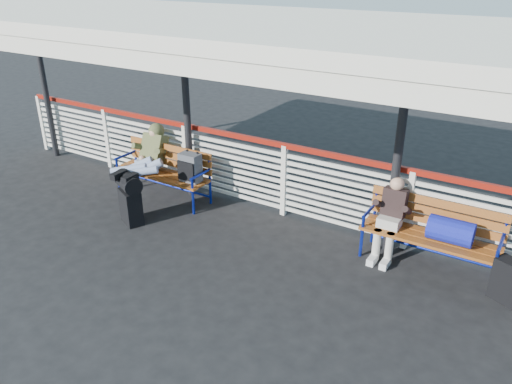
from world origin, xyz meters
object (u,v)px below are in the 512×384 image
Objects in this scene: bench_left at (173,167)px; suitcase_side at (510,282)px; luggage_stack at (130,196)px; bench_right at (441,229)px; traveler_man at (143,163)px; companion_person at (390,218)px.

suitcase_side is (5.34, -0.10, -0.33)m from bench_left.
bench_right is at bearing 39.96° from luggage_stack.
traveler_man is (-4.78, -0.54, 0.12)m from bench_right.
companion_person is 2.07× the size of suitcase_side.
companion_person is at bearing -176.59° from bench_right.
bench_left is 3.74m from companion_person.
bench_left reaches higher than luggage_stack.
traveler_man reaches higher than bench_right.
bench_right is (4.43, 1.23, 0.13)m from luggage_stack.
companion_person is (-0.67, -0.04, 0.01)m from bench_right.
traveler_man reaches higher than bench_left.
bench_right is 4.81m from traveler_man.
companion_person is (3.76, 1.19, 0.13)m from luggage_stack.
suitcase_side is at bearing 34.35° from luggage_stack.
luggage_stack is 0.74× the size of companion_person.
luggage_stack is at bearing -162.50° from companion_person.
luggage_stack is 4.60m from bench_right.
luggage_stack is 5.45m from suitcase_side.
bench_left is 3.25× the size of suitcase_side.
bench_right is at bearing 6.45° from traveler_man.
luggage_stack is 0.81m from traveler_man.
companion_person is (3.74, 0.16, -0.01)m from bench_left.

